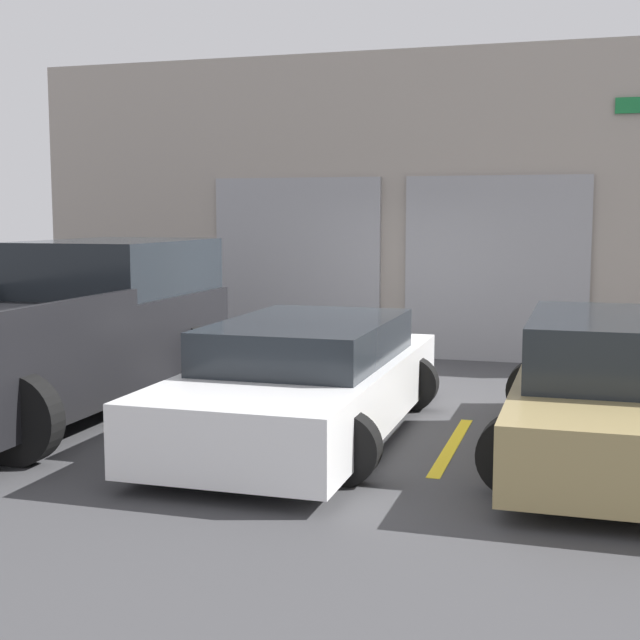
# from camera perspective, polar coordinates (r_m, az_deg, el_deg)

# --- Properties ---
(ground_plane) EXTENTS (28.00, 28.00, 0.00)m
(ground_plane) POSITION_cam_1_polar(r_m,az_deg,el_deg) (10.92, 2.39, -4.78)
(ground_plane) COLOR #3D3D3F
(shophouse_building) EXTENTS (12.32, 0.68, 4.63)m
(shophouse_building) POSITION_cam_1_polar(r_m,az_deg,el_deg) (13.91, 5.80, 7.17)
(shophouse_building) COLOR #9E9389
(shophouse_building) RESTS_ON ground
(pickup_truck) EXTENTS (2.48, 5.58, 1.87)m
(pickup_truck) POSITION_cam_1_polar(r_m,az_deg,el_deg) (10.32, -16.10, -0.78)
(pickup_truck) COLOR black
(pickup_truck) RESTS_ON ground
(sedan_white) EXTENTS (2.18, 4.65, 1.15)m
(sedan_white) POSITION_cam_1_polar(r_m,az_deg,el_deg) (8.88, -0.88, -3.87)
(sedan_white) COLOR white
(sedan_white) RESTS_ON ground
(sedan_side) EXTENTS (2.16, 4.34, 1.29)m
(sedan_side) POSITION_cam_1_polar(r_m,az_deg,el_deg) (8.48, 18.42, -4.39)
(sedan_side) COLOR #9E8956
(sedan_side) RESTS_ON ground
(parking_stripe_left) EXTENTS (0.12, 2.20, 0.01)m
(parking_stripe_left) POSITION_cam_1_polar(r_m,az_deg,el_deg) (9.50, -9.43, -6.62)
(parking_stripe_left) COLOR gold
(parking_stripe_left) RESTS_ON ground
(parking_stripe_centre) EXTENTS (0.12, 2.20, 0.01)m
(parking_stripe_centre) POSITION_cam_1_polar(r_m,az_deg,el_deg) (8.65, 8.44, -7.94)
(parking_stripe_centre) COLOR gold
(parking_stripe_centre) RESTS_ON ground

